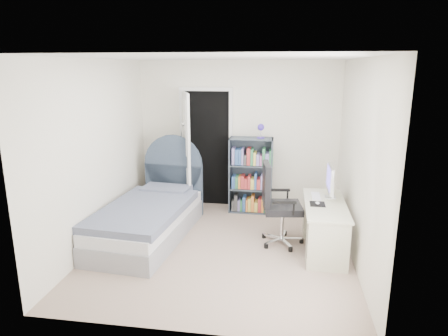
# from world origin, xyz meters

# --- Properties ---
(room_shell) EXTENTS (3.50, 3.70, 2.60)m
(room_shell) POSITION_xyz_m (0.00, 0.00, 1.25)
(room_shell) COLOR gray
(room_shell) RESTS_ON ground
(door) EXTENTS (0.92, 0.79, 2.06)m
(door) POSITION_xyz_m (-0.72, 1.53, 1.03)
(door) COLOR black
(door) RESTS_ON ground
(bed) EXTENTS (1.20, 2.24, 1.33)m
(bed) POSITION_xyz_m (-1.09, 0.26, 0.30)
(bed) COLOR gray
(bed) RESTS_ON ground
(nightstand) EXTENTS (0.44, 0.44, 0.64)m
(nightstand) POSITION_xyz_m (-1.13, 1.51, 0.42)
(nightstand) COLOR tan
(nightstand) RESTS_ON ground
(floor_lamp) EXTENTS (0.22, 0.22, 1.53)m
(floor_lamp) POSITION_xyz_m (-0.88, 1.42, 0.63)
(floor_lamp) COLOR silver
(floor_lamp) RESTS_ON ground
(bookcase) EXTENTS (0.72, 0.30, 1.51)m
(bookcase) POSITION_xyz_m (0.26, 1.48, 0.60)
(bookcase) COLOR #3E4854
(bookcase) RESTS_ON ground
(desk) EXTENTS (0.53, 1.33, 1.09)m
(desk) POSITION_xyz_m (1.36, 0.20, 0.36)
(desk) COLOR beige
(desk) RESTS_ON ground
(office_chair) EXTENTS (0.61, 0.63, 1.14)m
(office_chair) POSITION_xyz_m (0.71, 0.28, 0.63)
(office_chair) COLOR silver
(office_chair) RESTS_ON ground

